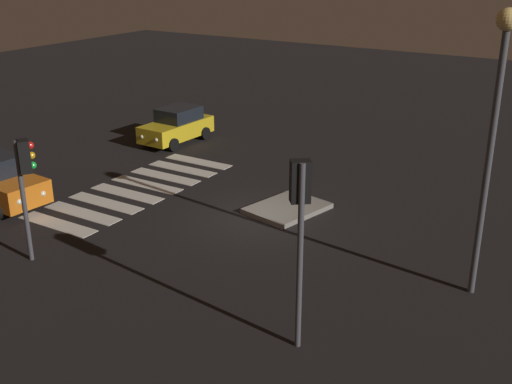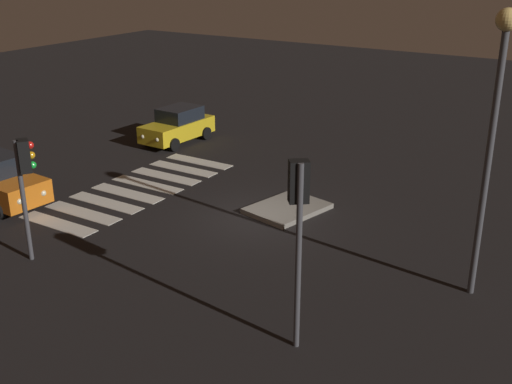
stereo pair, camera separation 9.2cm
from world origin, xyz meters
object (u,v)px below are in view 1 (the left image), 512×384
at_px(car_yellow, 177,126).
at_px(traffic_island, 287,208).
at_px(street_lamp, 496,108).
at_px(traffic_light_east, 25,170).
at_px(traffic_light_north, 300,209).

bearing_deg(car_yellow, traffic_island, 63.86).
distance_m(traffic_island, street_lamp, 9.06).
relative_size(traffic_island, car_yellow, 0.79).
height_order(traffic_island, car_yellow, car_yellow).
distance_m(car_yellow, traffic_light_east, 12.95).
distance_m(traffic_island, car_yellow, 10.03).
distance_m(traffic_light_east, street_lamp, 12.97).
relative_size(car_yellow, traffic_light_east, 1.05).
bearing_deg(traffic_light_east, car_yellow, 52.55).
xyz_separation_m(traffic_light_east, traffic_light_north, (-0.31, 8.82, 0.62)).
distance_m(car_yellow, traffic_light_north, 17.75).
distance_m(car_yellow, street_lamp, 17.98).
bearing_deg(street_lamp, traffic_island, -108.43).
bearing_deg(traffic_light_north, car_yellow, 8.46).
distance_m(traffic_island, traffic_light_north, 8.86).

